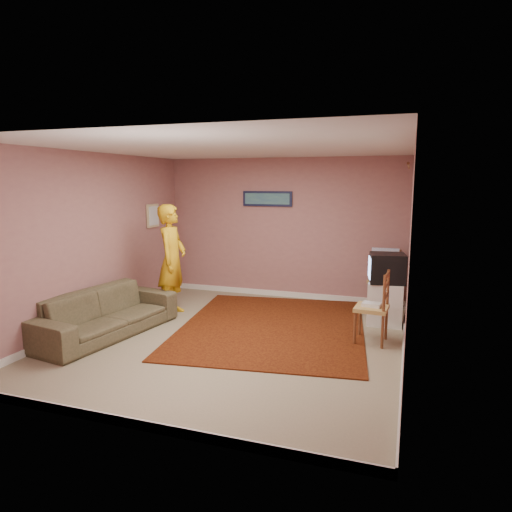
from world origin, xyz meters
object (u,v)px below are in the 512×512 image
(tv_cabinet, at_px, (385,303))
(sofa, at_px, (105,313))
(chair_b, at_px, (372,299))
(chair_a, at_px, (384,273))
(crt_tv, at_px, (387,268))
(person, at_px, (172,260))

(tv_cabinet, bearing_deg, sofa, -154.44)
(chair_b, relative_size, sofa, 0.24)
(chair_a, bearing_deg, tv_cabinet, -71.67)
(crt_tv, bearing_deg, person, -179.20)
(crt_tv, bearing_deg, tv_cabinet, 0.00)
(person, bearing_deg, sofa, 154.67)
(crt_tv, bearing_deg, chair_a, 86.13)
(crt_tv, xyz_separation_m, chair_b, (-0.14, -0.89, -0.27))
(sofa, height_order, person, person)
(crt_tv, height_order, chair_a, crt_tv)
(tv_cabinet, distance_m, sofa, 4.16)
(sofa, bearing_deg, chair_a, -45.26)
(tv_cabinet, relative_size, crt_tv, 1.13)
(tv_cabinet, xyz_separation_m, chair_a, (-0.08, 0.85, 0.30))
(tv_cabinet, distance_m, person, 3.44)
(sofa, bearing_deg, crt_tv, -55.43)
(chair_b, height_order, person, person)
(tv_cabinet, height_order, chair_b, chair_b)
(crt_tv, relative_size, sofa, 0.26)
(tv_cabinet, height_order, person, person)
(chair_a, height_order, person, person)
(sofa, bearing_deg, person, -8.88)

